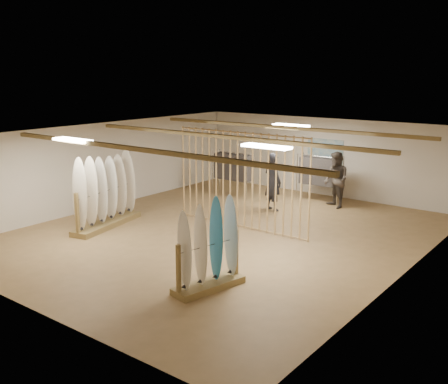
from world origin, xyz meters
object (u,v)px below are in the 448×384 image
Objects in this scene: rack_right at (209,260)px; shopper_b at (336,176)px; clothing_rack_b at (320,171)px; rack_left at (106,202)px; clothing_rack_a at (233,167)px; shopper_a at (273,178)px.

shopper_b reaches higher than rack_right.
rack_left is at bearing -120.20° from clothing_rack_b.
clothing_rack_b is at bearing 20.90° from clothing_rack_a.
rack_right is 7.80m from shopper_b.
rack_right is 8.32m from clothing_rack_b.
shopper_a is (2.24, -0.83, 0.01)m from clothing_rack_a.
shopper_a is 1.01× the size of shopper_b.
clothing_rack_a is 0.78× the size of shopper_b.
rack_right is 1.15× the size of clothing_rack_b.
rack_left is 5.47m from rack_right.
rack_left is 1.42× the size of rack_right.
clothing_rack_a is (-4.60, 7.01, 0.43)m from rack_right.
rack_left is 5.33m from shopper_a.
shopper_a is at bearing -110.52° from clothing_rack_b.
clothing_rack_a is 0.76× the size of shopper_a.
shopper_b is at bearing -28.04° from clothing_rack_b.
clothing_rack_a is 3.11m from clothing_rack_b.
clothing_rack_a is 1.00× the size of clothing_rack_b.
clothing_rack_a is at bearing 135.05° from rack_right.
shopper_a is at bearing -20.62° from clothing_rack_a.
rack_left is 7.44m from shopper_b.
clothing_rack_b is (3.51, 6.45, 0.34)m from rack_left.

